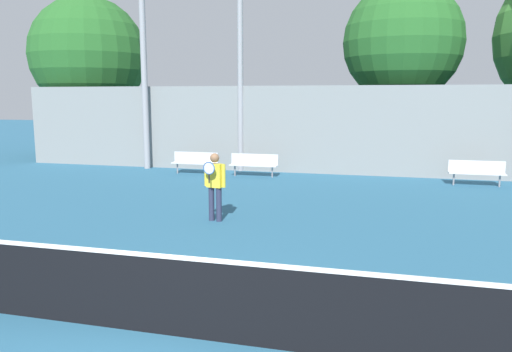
% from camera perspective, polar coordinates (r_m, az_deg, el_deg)
% --- Properties ---
extents(ground_plane, '(100.00, 100.00, 0.00)m').
position_cam_1_polar(ground_plane, '(6.85, -9.63, -17.50)').
color(ground_plane, '#285B7A').
extents(tennis_net, '(11.09, 0.09, 1.08)m').
position_cam_1_polar(tennis_net, '(6.62, -9.76, -13.25)').
color(tennis_net, black).
rests_on(tennis_net, ground_plane).
extents(tennis_player, '(0.57, 0.45, 1.69)m').
position_cam_1_polar(tennis_player, '(12.25, -4.73, -0.75)').
color(tennis_player, '#282D47').
rests_on(tennis_player, ground_plane).
extents(bench_courtside_near, '(1.85, 0.40, 0.86)m').
position_cam_1_polar(bench_courtside_near, '(19.15, -0.24, 1.54)').
color(bench_courtside_near, silver).
rests_on(bench_courtside_near, ground_plane).
extents(bench_adjacent_court, '(1.83, 0.40, 0.86)m').
position_cam_1_polar(bench_adjacent_court, '(18.75, 23.91, 0.59)').
color(bench_adjacent_court, silver).
rests_on(bench_adjacent_court, ground_plane).
extents(bench_by_gate, '(1.83, 0.40, 0.86)m').
position_cam_1_polar(bench_by_gate, '(19.91, -6.96, 1.76)').
color(bench_by_gate, silver).
rests_on(bench_by_gate, ground_plane).
extents(light_pole_near_left, '(0.90, 0.60, 9.12)m').
position_cam_1_polar(light_pole_near_left, '(21.79, -12.79, 14.96)').
color(light_pole_near_left, '#939399').
rests_on(light_pole_near_left, ground_plane).
extents(light_pole_far_right, '(0.90, 0.60, 10.75)m').
position_cam_1_polar(light_pole_far_right, '(20.74, -1.84, 18.31)').
color(light_pole_far_right, '#939399').
rests_on(light_pole_far_right, ground_plane).
extents(back_fence, '(26.35, 0.06, 3.47)m').
position_cam_1_polar(back_fence, '(19.86, 7.28, 5.22)').
color(back_fence, gray).
rests_on(back_fence, ground_plane).
extents(tree_green_broad, '(4.94, 4.94, 7.74)m').
position_cam_1_polar(tree_green_broad, '(22.30, 16.43, 14.41)').
color(tree_green_broad, brown).
rests_on(tree_green_broad, ground_plane).
extents(tree_dark_dense, '(5.75, 5.75, 7.96)m').
position_cam_1_polar(tree_dark_dense, '(27.04, -18.61, 12.93)').
color(tree_dark_dense, brown).
rests_on(tree_dark_dense, ground_plane).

